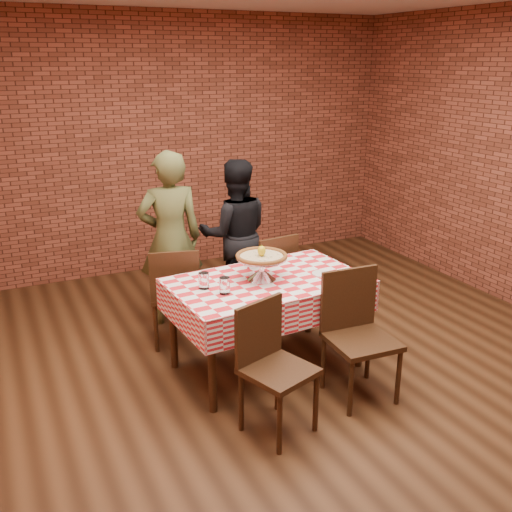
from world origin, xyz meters
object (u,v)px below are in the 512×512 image
pizza (262,257)px  water_glass_right (204,281)px  chair_far_left (174,294)px  diner_olive (170,239)px  chair_near_right (362,339)px  chair_near_left (279,372)px  condiment_caddy (251,259)px  chair_far_right (267,278)px  diner_black (235,234)px  pizza_stand (262,268)px  water_glass_left (225,286)px  table (267,324)px

pizza → water_glass_right: (-0.47, 0.01, -0.12)m
chair_far_left → diner_olive: bearing=-91.3°
chair_near_right → chair_near_left: bearing=-167.7°
pizza → condiment_caddy: 0.31m
condiment_caddy → chair_far_right: size_ratio=0.16×
diner_black → chair_far_left: bearing=48.7°
diner_olive → chair_near_right: bearing=120.8°
condiment_caddy → chair_far_left: condiment_caddy is taller
chair_near_left → chair_near_right: bearing=-9.8°
pizza_stand → water_glass_left: 0.40m
water_glass_right → chair_far_right: 1.21m
chair_near_right → diner_black: (-0.14, 1.97, 0.27)m
chair_far_right → chair_near_right: bearing=84.9°
pizza → chair_far_left: pizza is taller
chair_far_right → chair_near_left: bearing=59.3°
diner_black → chair_near_right: bearing=109.8°
table → diner_black: diner_black is taller
chair_near_right → chair_far_left: bearing=126.3°
table → water_glass_right: bearing=175.3°
chair_far_left → diner_black: bearing=-133.1°
water_glass_right → condiment_caddy: 0.58m
chair_far_left → diner_olive: 0.57m
condiment_caddy → diner_black: diner_black is taller
chair_near_right → diner_black: size_ratio=0.63×
chair_near_left → pizza: bearing=52.4°
water_glass_left → diner_olive: 1.30m
diner_black → pizza: bearing=91.5°
table → chair_far_left: (-0.52, 0.76, 0.07)m
chair_near_right → chair_far_left: chair_near_right is taller
water_glass_left → diner_olive: size_ratio=0.08×
chair_near_left → diner_black: (0.60, 2.09, 0.30)m
table → pizza: 0.57m
pizza → water_glass_right: 0.49m
diner_olive → pizza_stand: bearing=114.8°
water_glass_right → pizza: bearing=-1.2°
diner_olive → water_glass_right: bearing=91.7°
water_glass_right → diner_olive: bearing=84.9°
condiment_caddy → table: bearing=-85.1°
pizza_stand → water_glass_right: 0.47m
pizza → chair_far_right: size_ratio=0.45×
table → chair_near_left: size_ratio=1.65×
pizza → chair_far_right: bearing=60.2°
pizza → water_glass_left: size_ratio=3.24×
table → chair_far_right: 0.86m
chair_far_right → diner_black: (-0.10, 0.52, 0.30)m
pizza → condiment_caddy: size_ratio=2.80×
water_glass_left → chair_near_left: chair_near_left is taller
diner_black → condiment_caddy: bearing=90.0°
chair_near_right → diner_black: 1.99m
chair_near_right → diner_black: diner_black is taller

